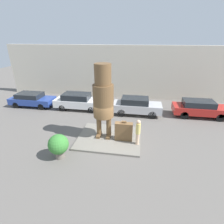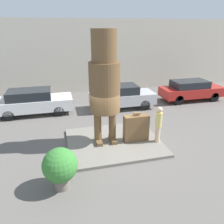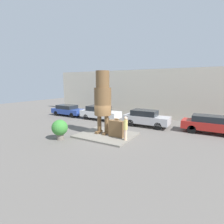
# 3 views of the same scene
# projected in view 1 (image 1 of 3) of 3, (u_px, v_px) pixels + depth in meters

# --- Properties ---
(ground_plane) EXTENTS (60.00, 60.00, 0.00)m
(ground_plane) POSITION_uv_depth(u_px,v_px,m) (109.00, 138.00, 12.45)
(ground_plane) COLOR #605B56
(pedestal) EXTENTS (4.39, 3.69, 0.13)m
(pedestal) POSITION_uv_depth(u_px,v_px,m) (109.00, 138.00, 12.43)
(pedestal) COLOR slate
(pedestal) RESTS_ON ground_plane
(building_backdrop) EXTENTS (28.00, 0.60, 5.87)m
(building_backdrop) POSITION_uv_depth(u_px,v_px,m) (124.00, 72.00, 19.92)
(building_backdrop) COLOR beige
(building_backdrop) RESTS_ON ground_plane
(statue_figure) EXTENTS (1.37, 1.37, 5.07)m
(statue_figure) POSITION_uv_depth(u_px,v_px,m) (103.00, 96.00, 11.39)
(statue_figure) COLOR brown
(statue_figure) RESTS_ON pedestal
(giant_suitcase) EXTENTS (1.19, 0.41, 1.45)m
(giant_suitcase) POSITION_uv_depth(u_px,v_px,m) (124.00, 131.00, 11.83)
(giant_suitcase) COLOR brown
(giant_suitcase) RESTS_ON pedestal
(tourist) EXTENTS (0.30, 0.30, 1.76)m
(tourist) POSITION_uv_depth(u_px,v_px,m) (138.00, 131.00, 11.22)
(tourist) COLOR beige
(tourist) RESTS_ON pedestal
(parked_car_blue) EXTENTS (4.44, 1.83, 1.40)m
(parked_car_blue) POSITION_uv_depth(u_px,v_px,m) (32.00, 99.00, 18.00)
(parked_car_blue) COLOR #284293
(parked_car_blue) RESTS_ON ground_plane
(parked_car_white) EXTENTS (4.72, 1.82, 1.59)m
(parked_car_white) POSITION_uv_depth(u_px,v_px,m) (78.00, 101.00, 17.22)
(parked_car_white) COLOR silver
(parked_car_white) RESTS_ON ground_plane
(parked_car_silver) EXTENTS (4.39, 1.70, 1.62)m
(parked_car_silver) POSITION_uv_depth(u_px,v_px,m) (136.00, 106.00, 16.01)
(parked_car_silver) COLOR #B7B7BC
(parked_car_silver) RESTS_ON ground_plane
(parked_car_red) EXTENTS (4.71, 1.71, 1.53)m
(parked_car_red) POSITION_uv_depth(u_px,v_px,m) (200.00, 108.00, 15.55)
(parked_car_red) COLOR #B2231E
(parked_car_red) RESTS_ON ground_plane
(planter_pot) EXTENTS (1.20, 1.20, 1.52)m
(planter_pot) POSITION_uv_depth(u_px,v_px,m) (58.00, 145.00, 10.17)
(planter_pot) COLOR #70665B
(planter_pot) RESTS_ON ground_plane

